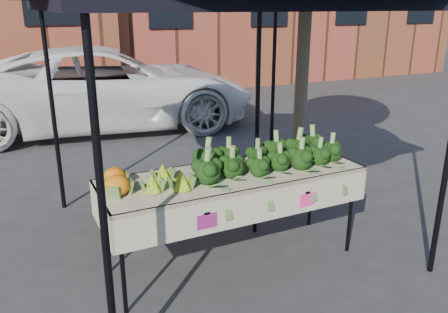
# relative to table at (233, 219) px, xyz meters

# --- Properties ---
(ground) EXTENTS (90.00, 90.00, 0.00)m
(ground) POSITION_rel_table_xyz_m (-0.16, 0.05, -0.45)
(ground) COLOR #2D2D2F
(table) EXTENTS (2.41, 0.84, 0.90)m
(table) POSITION_rel_table_xyz_m (0.00, 0.00, 0.00)
(table) COLOR #BBB299
(table) RESTS_ON ground
(canopy) EXTENTS (3.16, 3.16, 2.74)m
(canopy) POSITION_rel_table_xyz_m (0.13, 0.53, 0.92)
(canopy) COLOR black
(canopy) RESTS_ON ground
(broccoli_heap) EXTENTS (1.55, 0.58, 0.28)m
(broccoli_heap) POSITION_rel_table_xyz_m (0.36, 0.03, 0.59)
(broccoli_heap) COLOR black
(broccoli_heap) RESTS_ON table
(romanesco_cluster) EXTENTS (0.44, 0.48, 0.21)m
(romanesco_cluster) POSITION_rel_table_xyz_m (-0.67, -0.01, 0.56)
(romanesco_cluster) COLOR #96AF24
(romanesco_cluster) RESTS_ON table
(cauliflower_pair) EXTENTS (0.24, 0.44, 0.19)m
(cauliflower_pair) POSITION_rel_table_xyz_m (-1.04, 0.07, 0.55)
(cauliflower_pair) COLOR orange
(cauliflower_pair) RESTS_ON table
(street_tree) EXTENTS (2.14, 2.14, 4.22)m
(street_tree) POSITION_rel_table_xyz_m (1.28, 0.86, 1.66)
(street_tree) COLOR #1E4C14
(street_tree) RESTS_ON ground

